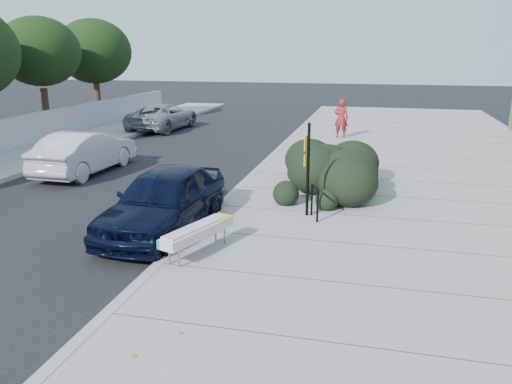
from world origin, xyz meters
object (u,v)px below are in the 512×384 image
Objects in this scene: bike_rack at (315,199)px; sedan_navy at (164,200)px; bench at (198,232)px; wagon_silver at (85,152)px; pedestrian at (341,118)px; sign_post at (308,163)px; suv_silver at (163,117)px.

bike_rack is 0.18× the size of sedan_navy.
bike_rack reaches higher than bench.
wagon_silver reaches higher than bench.
bench is 2.04m from sedan_navy.
pedestrian reaches higher than bench.
pedestrian is at bearing 79.35° from sedan_navy.
wagon_silver is (-8.44, 3.37, -0.76)m from sign_post.
pedestrian is at bearing 103.07° from bench.
sign_post is 0.47× the size of suv_silver.
bike_rack is at bearing -22.57° from sign_post.
sedan_navy is at bearing -133.57° from sign_post.
suv_silver is at bearing 103.60° from bike_rack.
pedestrian is (3.17, 13.82, 0.30)m from sedan_navy.
sedan_navy is 16.52m from suv_silver.
suv_silver is 9.95m from pedestrian.
sign_post is at bearing 90.76° from pedestrian.
sedan_navy reaches higher than bike_rack.
sign_post reaches higher than wagon_silver.
bike_rack is at bearing 73.19° from bench.
wagon_silver reaches higher than suv_silver.
pedestrian is (-0.07, 12.26, -0.44)m from sign_post.
sedan_navy is at bearing 116.94° from suv_silver.
bike_rack is at bearing 158.54° from wagon_silver.
sign_post reaches higher than bike_rack.
suv_silver is at bearing 135.71° from bench.
sign_post is 12.27m from pedestrian.
pedestrian is (1.77, 15.29, 0.46)m from bench.
wagon_silver is 10.28m from suv_silver.
bike_rack is 0.91m from sign_post.
sedan_navy is 14.18m from pedestrian.
pedestrian is at bearing -132.22° from wagon_silver.
sedan_navy is at bearing 77.51° from pedestrian.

